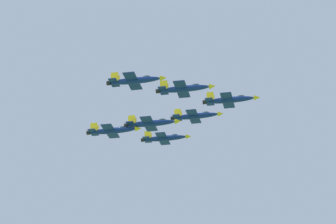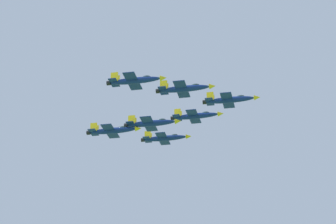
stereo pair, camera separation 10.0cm
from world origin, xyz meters
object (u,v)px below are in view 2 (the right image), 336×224
Objects in this scene: jet_right_wingman at (184,88)px; jet_slot_rear at (151,123)px; jet_left_wingman at (196,116)px; jet_lead at (230,100)px; jet_left_outer at (165,138)px; jet_right_outer at (135,80)px; jet_trailing at (113,130)px.

jet_right_wingman reaches higher than jet_slot_rear.
jet_left_wingman is at bearing 89.36° from jet_right_wingman.
jet_left_outer is (32.43, -4.68, -1.71)m from jet_lead.
jet_right_outer is (-6.37, 33.59, -2.34)m from jet_left_wingman.
jet_right_wingman is (4.92, 15.62, -0.25)m from jet_lead.
jet_right_wingman is 34.22m from jet_left_outer.
jet_left_outer is at bearing 89.57° from jet_slot_rear.
jet_right_wingman is at bearing -69.21° from jet_left_outer.
jet_right_wingman is at bearing -40.80° from jet_slot_rear.
jet_right_outer is at bearing -59.77° from jet_trailing.
jet_trailing is (26.78, 4.30, -6.88)m from jet_right_wingman.
jet_right_wingman is at bearing -23.26° from jet_trailing.
jet_trailing is at bearing 120.07° from jet_right_outer.
jet_slot_rear is (4.92, 15.62, -6.31)m from jet_left_wingman.
jet_lead is 32.81m from jet_right_outer.
jet_slot_rear is at bearing 179.81° from jet_lead.
jet_left_wingman reaches higher than jet_lead.
jet_left_wingman is 1.00× the size of jet_right_outer.
jet_lead is at bearing -0.24° from jet_trailing.
jet_trailing is at bearing 156.33° from jet_right_wingman.
jet_lead is 16.38m from jet_right_wingman.
jet_left_outer is at bearing 140.60° from jet_left_wingman.
jet_left_wingman reaches higher than jet_trailing.
jet_left_wingman is at bearing 139.45° from jet_lead.
jet_right_wingman reaches higher than jet_trailing.
jet_left_wingman reaches higher than jet_slot_rear.
jet_lead reaches higher than jet_slot_rear.
jet_right_outer is (-22.59, 35.93, -0.06)m from jet_left_outer.
jet_right_wingman is 1.04× the size of jet_left_outer.
jet_left_outer is 0.99× the size of jet_right_outer.
jet_lead is at bearing -40.99° from jet_left_outer.
jet_right_wingman is 27.98m from jet_trailing.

